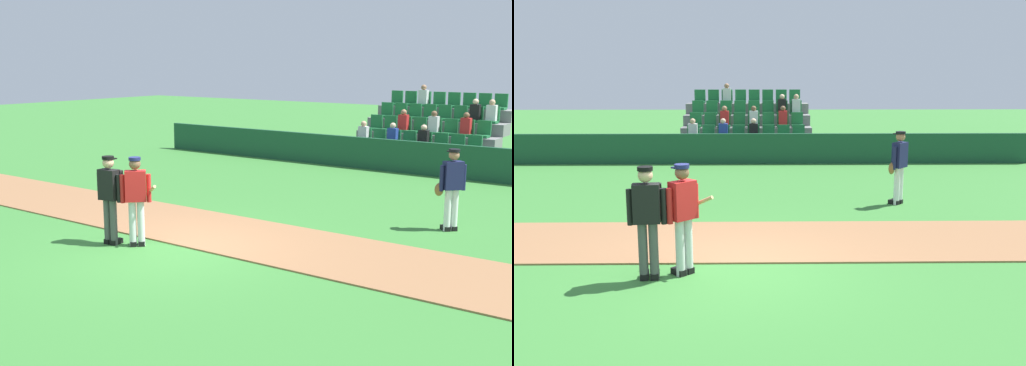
% 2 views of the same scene
% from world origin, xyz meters
% --- Properties ---
extents(ground_plane, '(80.00, 80.00, 0.00)m').
position_xyz_m(ground_plane, '(0.00, 0.00, 0.00)').
color(ground_plane, '#387A33').
extents(infield_dirt_path, '(28.00, 2.59, 0.03)m').
position_xyz_m(infield_dirt_path, '(0.00, 1.57, 0.01)').
color(infield_dirt_path, '#936642').
rests_on(infield_dirt_path, ground).
extents(dugout_fence, '(20.00, 0.16, 1.05)m').
position_xyz_m(dugout_fence, '(0.00, 10.79, 0.52)').
color(dugout_fence, '#19472D').
rests_on(dugout_fence, ground).
extents(stadium_bleachers, '(5.00, 3.80, 2.70)m').
position_xyz_m(stadium_bleachers, '(0.00, 13.08, 0.75)').
color(stadium_bleachers, slate).
rests_on(stadium_bleachers, ground).
extents(batter_red_jersey, '(0.73, 0.68, 1.76)m').
position_xyz_m(batter_red_jersey, '(-0.67, -0.19, 0.97)').
color(batter_red_jersey, silver).
rests_on(batter_red_jersey, ground).
extents(umpire_home_plate, '(0.59, 0.33, 1.76)m').
position_xyz_m(umpire_home_plate, '(-1.19, -0.39, 1.00)').
color(umpire_home_plate, '#4C4C4C').
rests_on(umpire_home_plate, ground).
extents(runner_navy_jersey, '(0.55, 0.51, 1.76)m').
position_xyz_m(runner_navy_jersey, '(3.83, 4.56, 0.96)').
color(runner_navy_jersey, white).
rests_on(runner_navy_jersey, ground).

